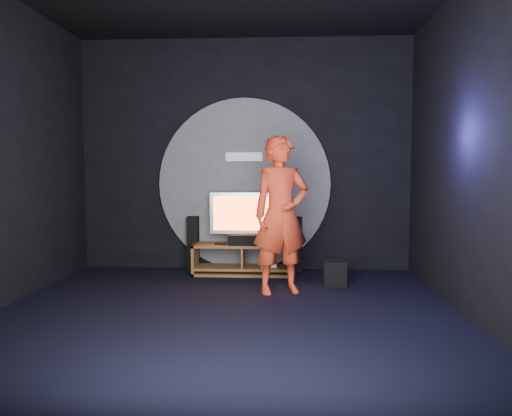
{
  "coord_description": "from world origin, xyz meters",
  "views": [
    {
      "loc": [
        0.6,
        -5.11,
        1.52
      ],
      "look_at": [
        0.26,
        1.05,
        1.05
      ],
      "focal_mm": 35.0,
      "sensor_mm": 36.0,
      "label": 1
    }
  ],
  "objects": [
    {
      "name": "center_speaker",
      "position": [
        0.01,
        1.9,
        0.53
      ],
      "size": [
        0.4,
        0.15,
        0.15
      ],
      "primitive_type": "cube",
      "color": "black",
      "rests_on": "media_console"
    },
    {
      "name": "right_wall",
      "position": [
        2.5,
        0.0,
        1.75
      ],
      "size": [
        0.04,
        5.0,
        3.5
      ],
      "primitive_type": "cube",
      "color": "black",
      "rests_on": "ground"
    },
    {
      "name": "tower_speaker_left",
      "position": [
        -0.77,
        2.31,
        0.41
      ],
      "size": [
        0.16,
        0.18,
        0.82
      ],
      "primitive_type": "cube",
      "color": "black",
      "rests_on": "ground"
    },
    {
      "name": "remote",
      "position": [
        -0.3,
        1.93,
        0.46
      ],
      "size": [
        0.18,
        0.05,
        0.02
      ],
      "primitive_type": "cube",
      "color": "black",
      "rests_on": "media_console"
    },
    {
      "name": "wall_disc_panel",
      "position": [
        0.0,
        2.44,
        1.3
      ],
      "size": [
        2.6,
        0.11,
        2.6
      ],
      "color": "#515156",
      "rests_on": "ground"
    },
    {
      "name": "media_console",
      "position": [
        0.02,
        2.05,
        0.19
      ],
      "size": [
        1.45,
        0.45,
        0.45
      ],
      "color": "brown",
      "rests_on": "ground"
    },
    {
      "name": "back_wall",
      "position": [
        0.0,
        2.5,
        1.75
      ],
      "size": [
        5.0,
        0.04,
        3.5
      ],
      "primitive_type": "cube",
      "color": "black",
      "rests_on": "ground"
    },
    {
      "name": "tower_speaker_right",
      "position": [
        0.79,
        2.3,
        0.41
      ],
      "size": [
        0.16,
        0.18,
        0.82
      ],
      "primitive_type": "cube",
      "color": "black",
      "rests_on": "ground"
    },
    {
      "name": "tv",
      "position": [
        0.01,
        2.12,
        0.86
      ],
      "size": [
        0.98,
        0.22,
        0.74
      ],
      "color": "#B2B2B9",
      "rests_on": "media_console"
    },
    {
      "name": "subwoofer",
      "position": [
        1.28,
        1.45,
        0.16
      ],
      "size": [
        0.3,
        0.3,
        0.32
      ],
      "primitive_type": "cube",
      "color": "black",
      "rests_on": "ground"
    },
    {
      "name": "player",
      "position": [
        0.57,
        1.0,
        0.97
      ],
      "size": [
        0.82,
        0.68,
        1.94
      ],
      "primitive_type": "imported",
      "rotation": [
        0.0,
        0.0,
        0.35
      ],
      "color": "red",
      "rests_on": "ground"
    },
    {
      "name": "floor",
      "position": [
        0.0,
        0.0,
        0.0
      ],
      "size": [
        5.0,
        5.0,
        0.0
      ],
      "primitive_type": "plane",
      "color": "black",
      "rests_on": "ground"
    },
    {
      "name": "front_wall",
      "position": [
        0.0,
        -2.5,
        1.75
      ],
      "size": [
        5.0,
        0.04,
        3.5
      ],
      "primitive_type": "cube",
      "color": "black",
      "rests_on": "ground"
    }
  ]
}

